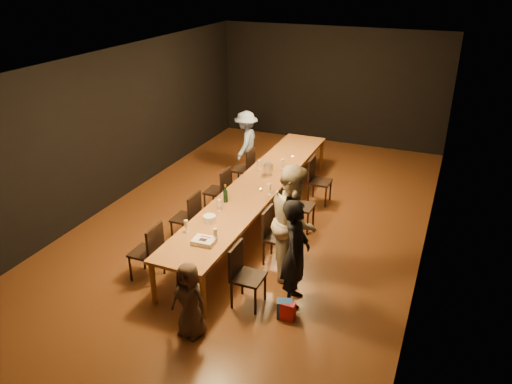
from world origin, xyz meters
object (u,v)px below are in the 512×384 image
at_px(chair_right_1, 278,237).
at_px(chair_left_1, 186,217).
at_px(chair_right_3, 320,181).
at_px(ice_bucket, 268,169).
at_px(chair_right_2, 302,206).
at_px(child, 189,300).
at_px(chair_left_2, 217,191).
at_px(plate_stack, 209,219).
at_px(chair_right_0, 248,277).
at_px(woman_birthday, 295,253).
at_px(woman_tan, 293,221).
at_px(champagne_bottle, 225,193).
at_px(table, 258,186).
at_px(chair_left_0, 146,252).
at_px(chair_left_3, 243,169).
at_px(birthday_cake, 204,241).
at_px(man_blue, 246,143).

relative_size(chair_right_1, chair_left_1, 1.00).
relative_size(chair_right_3, ice_bucket, 4.65).
xyz_separation_m(chair_right_3, ice_bucket, (-0.85, -0.68, 0.38)).
height_order(chair_right_2, child, child).
relative_size(chair_left_2, plate_stack, 4.68).
bearing_deg(chair_right_0, woman_birthday, 118.53).
xyz_separation_m(chair_right_2, woman_tan, (0.30, -1.38, 0.44)).
xyz_separation_m(chair_left_1, champagne_bottle, (0.63, 0.29, 0.45)).
relative_size(woman_tan, plate_stack, 9.10).
relative_size(table, chair_left_0, 6.45).
distance_m(chair_left_3, birthday_cake, 3.60).
xyz_separation_m(man_blue, birthday_cake, (1.24, -4.33, 0.06)).
height_order(chair_right_0, chair_left_0, same).
xyz_separation_m(chair_right_1, birthday_cake, (-0.76, -1.06, 0.32)).
relative_size(chair_right_1, chair_right_3, 1.00).
height_order(child, birthday_cake, child).
bearing_deg(chair_left_3, chair_right_2, -125.22).
xyz_separation_m(child, birthday_cake, (-0.31, 1.01, 0.25)).
bearing_deg(chair_left_2, chair_right_3, -54.78).
relative_size(table, chair_right_0, 6.45).
height_order(chair_right_3, ice_bucket, ice_bucket).
xyz_separation_m(chair_right_0, plate_stack, (-0.99, 0.75, 0.34)).
bearing_deg(woman_tan, chair_left_1, 64.41).
bearing_deg(chair_left_2, table, -90.00).
relative_size(chair_right_0, chair_left_3, 1.00).
bearing_deg(chair_left_3, man_blue, 18.93).
bearing_deg(champagne_bottle, table, 76.47).
distance_m(chair_left_0, child, 1.52).
bearing_deg(table, chair_right_2, 0.00).
height_order(chair_right_2, chair_left_1, same).
height_order(chair_left_3, champagne_bottle, champagne_bottle).
bearing_deg(chair_right_2, chair_right_1, -0.00).
bearing_deg(chair_left_2, chair_right_0, -144.69).
bearing_deg(plate_stack, chair_left_3, 104.01).
height_order(table, chair_right_2, chair_right_2).
distance_m(child, plate_stack, 1.73).
xyz_separation_m(chair_left_2, woman_tan, (2.00, -1.38, 0.44)).
height_order(birthday_cake, ice_bucket, ice_bucket).
bearing_deg(woman_birthday, table, 23.28).
distance_m(chair_right_2, chair_left_3, 2.08).
relative_size(chair_right_2, champagne_bottle, 2.88).
xyz_separation_m(chair_right_1, chair_left_2, (-1.70, 1.20, 0.00)).
distance_m(chair_right_1, ice_bucket, 1.96).
bearing_deg(table, chair_left_2, 180.00).
relative_size(chair_right_1, chair_right_2, 1.00).
bearing_deg(table, chair_left_0, -109.50).
bearing_deg(ice_bucket, woman_birthday, -61.27).
bearing_deg(man_blue, plate_stack, 8.92).
height_order(chair_left_0, champagne_bottle, champagne_bottle).
height_order(chair_right_1, man_blue, man_blue).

